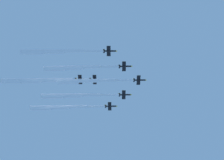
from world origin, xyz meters
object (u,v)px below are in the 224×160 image
at_px(jet_port_inner, 70,96).
at_px(jet_starboard_outer, 29,80).
at_px(jet_port_mid, 58,107).
at_px(jet_starboard_inner, 72,68).
at_px(jet_lead, 86,81).
at_px(jet_port_outer, 47,80).
at_px(jet_starboard_mid, 51,51).

height_order(jet_port_inner, jet_starboard_outer, jet_starboard_outer).
relative_size(jet_port_mid, jet_starboard_outer, 1.05).
bearing_deg(jet_port_mid, jet_starboard_inner, 5.96).
distance_m(jet_lead, jet_port_outer, 28.58).
xyz_separation_m(jet_port_mid, jet_port_outer, (21.89, -11.42, -0.32)).
bearing_deg(jet_lead, jet_starboard_mid, -58.77).
bearing_deg(jet_port_outer, jet_port_mid, 152.44).
bearing_deg(jet_starboard_inner, jet_port_inner, 172.18).
relative_size(jet_port_inner, jet_starboard_outer, 1.05).
height_order(jet_port_inner, jet_starboard_inner, jet_port_inner).
height_order(jet_lead, jet_port_outer, jet_port_outer).
relative_size(jet_port_outer, jet_starboard_outer, 0.93).
height_order(jet_port_outer, jet_starboard_outer, jet_starboard_outer).
distance_m(jet_starboard_mid, jet_starboard_outer, 31.21).
bearing_deg(jet_starboard_outer, jet_starboard_mid, 23.82).
bearing_deg(jet_port_inner, jet_lead, 31.10).
relative_size(jet_lead, jet_starboard_outer, 1.01).
bearing_deg(jet_port_outer, jet_starboard_inner, 43.89).
bearing_deg(jet_starboard_inner, jet_starboard_outer, -124.60).
bearing_deg(jet_starboard_outer, jet_port_mid, 126.22).
height_order(jet_port_inner, jet_starboard_mid, jet_port_inner).
bearing_deg(jet_port_outer, jet_lead, 74.80).
xyz_separation_m(jet_port_inner, jet_starboard_inner, (23.35, -3.21, -0.28)).
height_order(jet_starboard_mid, jet_starboard_outer, jet_starboard_outer).
height_order(jet_port_mid, jet_port_outer, jet_port_mid).
bearing_deg(jet_lead, jet_port_outer, -105.20).
bearing_deg(jet_lead, jet_starboard_inner, -55.02).
distance_m(jet_port_inner, jet_starboard_inner, 23.57).
bearing_deg(jet_starboard_mid, jet_lead, 121.23).
height_order(jet_starboard_inner, jet_port_mid, jet_port_mid).
relative_size(jet_lead, jet_starboard_inner, 1.03).
bearing_deg(jet_starboard_mid, jet_port_outer, 178.28).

